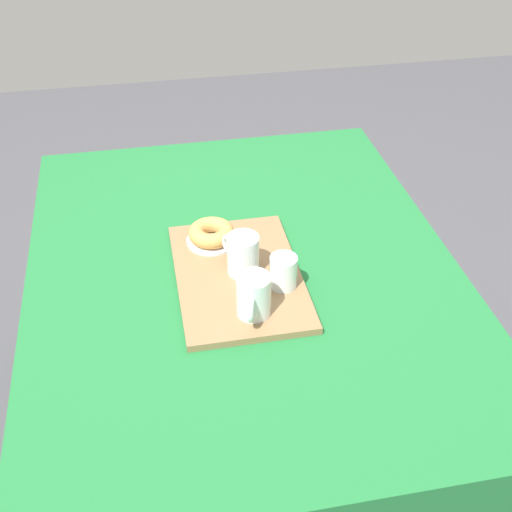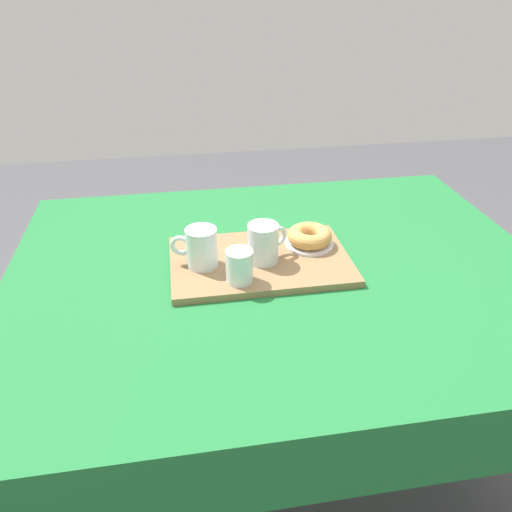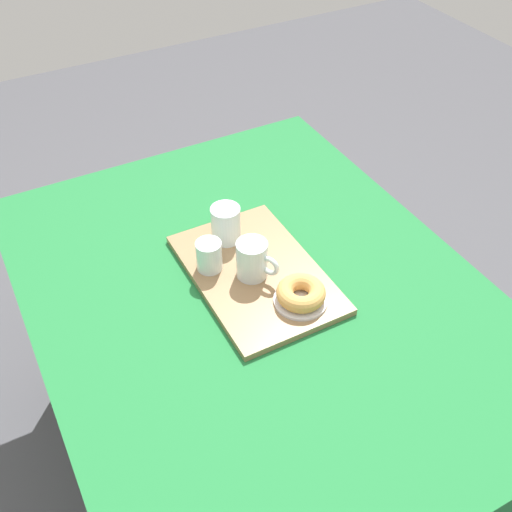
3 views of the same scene
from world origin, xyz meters
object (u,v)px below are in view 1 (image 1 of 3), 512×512
at_px(serving_tray, 238,276).
at_px(donut_plate_left, 212,240).
at_px(sugar_donut_left, 211,233).
at_px(dining_table, 244,293).
at_px(tea_mug_left, 243,255).
at_px(tea_mug_right, 253,297).
at_px(water_glass_near, 283,273).

bearing_deg(serving_tray, donut_plate_left, 17.61).
bearing_deg(sugar_donut_left, dining_table, -145.12).
distance_m(tea_mug_left, donut_plate_left, 0.15).
distance_m(serving_tray, donut_plate_left, 0.14).
relative_size(dining_table, serving_tray, 3.01).
xyz_separation_m(tea_mug_left, donut_plate_left, (0.13, 0.06, -0.04)).
distance_m(tea_mug_right, donut_plate_left, 0.29).
bearing_deg(tea_mug_left, sugar_donut_left, 23.14).
bearing_deg(tea_mug_right, water_glass_near, -46.15).
height_order(tea_mug_left, sugar_donut_left, tea_mug_left).
bearing_deg(water_glass_near, tea_mug_left, 48.94).
xyz_separation_m(dining_table, tea_mug_right, (-0.19, 0.01, 0.15)).
height_order(tea_mug_right, sugar_donut_left, tea_mug_right).
distance_m(serving_tray, tea_mug_right, 0.15).
relative_size(serving_tray, tea_mug_right, 3.91).
distance_m(donut_plate_left, sugar_donut_left, 0.02).
relative_size(dining_table, water_glass_near, 16.97).
height_order(dining_table, serving_tray, serving_tray).
height_order(tea_mug_left, water_glass_near, tea_mug_left).
bearing_deg(dining_table, water_glass_near, -146.31).
xyz_separation_m(water_glass_near, donut_plate_left, (0.20, 0.14, -0.03)).
bearing_deg(water_glass_near, serving_tray, 55.58).
bearing_deg(donut_plate_left, serving_tray, -162.39).
xyz_separation_m(dining_table, serving_tray, (-0.05, 0.02, 0.09)).
height_order(water_glass_near, donut_plate_left, water_glass_near).
distance_m(serving_tray, water_glass_near, 0.12).
height_order(tea_mug_left, tea_mug_right, same).
relative_size(tea_mug_right, donut_plate_left, 0.90).
distance_m(dining_table, tea_mug_right, 0.24).
relative_size(tea_mug_right, water_glass_near, 1.44).
distance_m(water_glass_near, sugar_donut_left, 0.24).
bearing_deg(dining_table, sugar_donut_left, 34.88).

